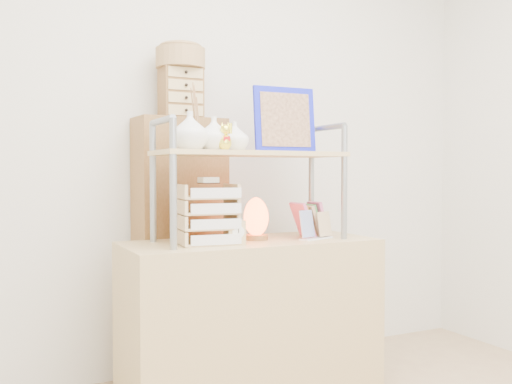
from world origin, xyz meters
TOP-DOWN VIEW (x-y plane):
  - desk at (0.00, 1.20)m, footprint 1.20×0.50m
  - cabinet at (-0.23, 1.57)m, footprint 0.46×0.26m
  - hutch at (-0.05, 1.21)m, footprint 0.90×0.34m
  - letter_tray at (-0.23, 1.17)m, footprint 0.27×0.26m
  - salt_lamp at (0.03, 1.21)m, footprint 0.13×0.13m
  - desk_clock at (-0.13, 1.08)m, footprint 0.08×0.05m
  - postcard_stand at (0.31, 1.11)m, footprint 0.20×0.12m
  - drawer_chest at (-0.23, 1.55)m, footprint 0.20×0.16m
  - woven_basket at (-0.23, 1.55)m, footprint 0.25×0.25m

SIDE VIEW (x-z plane):
  - desk at x=0.00m, z-range 0.00..0.75m
  - cabinet at x=-0.23m, z-range 0.00..1.35m
  - postcard_stand at x=0.31m, z-range 0.72..0.86m
  - desk_clock at x=-0.13m, z-range 0.75..0.86m
  - salt_lamp at x=0.03m, z-range 0.75..0.96m
  - letter_tray at x=-0.23m, z-range 0.72..1.02m
  - hutch at x=-0.05m, z-range 0.81..1.57m
  - drawer_chest at x=-0.23m, z-range 1.35..1.60m
  - woven_basket at x=-0.23m, z-range 1.60..1.70m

